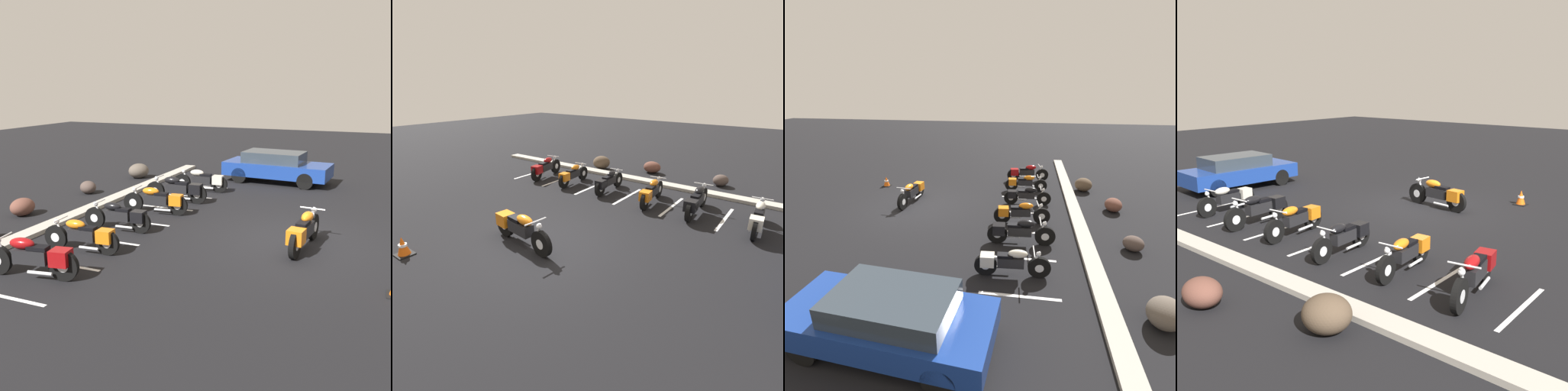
% 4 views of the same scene
% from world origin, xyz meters
% --- Properties ---
extents(ground, '(60.00, 60.00, 0.00)m').
position_xyz_m(ground, '(0.00, 0.00, 0.00)').
color(ground, black).
extents(motorcycle_orange_featured, '(2.31, 0.69, 0.91)m').
position_xyz_m(motorcycle_orange_featured, '(-0.50, -0.31, 0.48)').
color(motorcycle_orange_featured, black).
rests_on(motorcycle_orange_featured, ground).
extents(parked_bike_0, '(0.75, 2.22, 0.88)m').
position_xyz_m(parked_bike_0, '(-4.40, 4.66, 0.47)').
color(parked_bike_0, black).
rests_on(parked_bike_0, ground).
extents(parked_bike_1, '(0.57, 2.05, 0.80)m').
position_xyz_m(parked_bike_1, '(-2.71, 4.60, 0.43)').
color(parked_bike_1, black).
rests_on(parked_bike_1, ground).
extents(parked_bike_2, '(0.57, 2.05, 0.80)m').
position_xyz_m(parked_bike_2, '(-0.94, 4.68, 0.43)').
color(parked_bike_2, black).
rests_on(parked_bike_2, ground).
extents(parked_bike_3, '(0.63, 2.14, 0.84)m').
position_xyz_m(parked_bike_3, '(1.02, 4.48, 0.45)').
color(parked_bike_3, black).
rests_on(parked_bike_3, ground).
extents(parked_bike_4, '(0.63, 2.25, 0.88)m').
position_xyz_m(parked_bike_4, '(2.62, 4.49, 0.47)').
color(parked_bike_4, black).
rests_on(parked_bike_4, ground).
extents(parked_bike_5, '(0.59, 2.11, 0.83)m').
position_xyz_m(parked_bike_5, '(4.47, 4.31, 0.44)').
color(parked_bike_5, black).
rests_on(parked_bike_5, ground).
extents(car_blue, '(2.13, 4.43, 1.29)m').
position_xyz_m(car_blue, '(7.20, 2.11, 0.68)').
color(car_blue, black).
rests_on(car_blue, ground).
extents(concrete_curb, '(18.00, 0.50, 0.12)m').
position_xyz_m(concrete_curb, '(0.00, 6.75, 0.06)').
color(concrete_curb, '#A8A399').
rests_on(concrete_curb, ground).
extents(landscape_rock_0, '(0.86, 0.87, 0.48)m').
position_xyz_m(landscape_rock_0, '(2.48, 8.19, 0.24)').
color(landscape_rock_0, '#483A35').
rests_on(landscape_rock_0, ground).
extents(landscape_rock_1, '(0.85, 0.69, 0.55)m').
position_xyz_m(landscape_rock_1, '(-0.76, 8.35, 0.28)').
color(landscape_rock_1, brown).
rests_on(landscape_rock_1, ground).
extents(landscape_rock_2, '(1.13, 1.11, 0.65)m').
position_xyz_m(landscape_rock_2, '(-3.18, 7.51, 0.33)').
color(landscape_rock_2, '#4E3F2F').
rests_on(landscape_rock_2, ground).
extents(landscape_rock_3, '(1.18, 1.12, 0.64)m').
position_xyz_m(landscape_rock_3, '(5.78, 7.87, 0.32)').
color(landscape_rock_3, '#544B42').
rests_on(landscape_rock_3, ground).
extents(traffic_cone, '(0.40, 0.40, 0.50)m').
position_xyz_m(traffic_cone, '(-2.41, -2.46, 0.23)').
color(traffic_cone, black).
rests_on(traffic_cone, ground).
extents(stall_line_0, '(0.10, 2.10, 0.00)m').
position_xyz_m(stall_line_0, '(-5.35, 4.66, 0.00)').
color(stall_line_0, white).
rests_on(stall_line_0, ground).
extents(stall_line_1, '(0.10, 2.10, 0.00)m').
position_xyz_m(stall_line_1, '(-3.57, 4.66, 0.00)').
color(stall_line_1, white).
rests_on(stall_line_1, ground).
extents(stall_line_2, '(0.10, 2.10, 0.00)m').
position_xyz_m(stall_line_2, '(-1.80, 4.66, 0.00)').
color(stall_line_2, white).
rests_on(stall_line_2, ground).
extents(stall_line_3, '(0.10, 2.10, 0.00)m').
position_xyz_m(stall_line_3, '(-0.02, 4.66, 0.00)').
color(stall_line_3, white).
rests_on(stall_line_3, ground).
extents(stall_line_4, '(0.10, 2.10, 0.00)m').
position_xyz_m(stall_line_4, '(1.76, 4.66, 0.00)').
color(stall_line_4, white).
rests_on(stall_line_4, ground).
extents(stall_line_5, '(0.10, 2.10, 0.00)m').
position_xyz_m(stall_line_5, '(3.53, 4.66, 0.00)').
color(stall_line_5, white).
rests_on(stall_line_5, ground).
extents(stall_line_6, '(0.10, 2.10, 0.00)m').
position_xyz_m(stall_line_6, '(5.31, 4.66, 0.00)').
color(stall_line_6, white).
rests_on(stall_line_6, ground).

